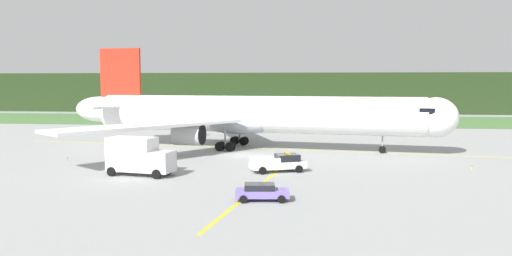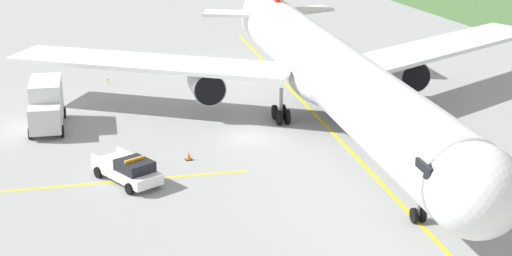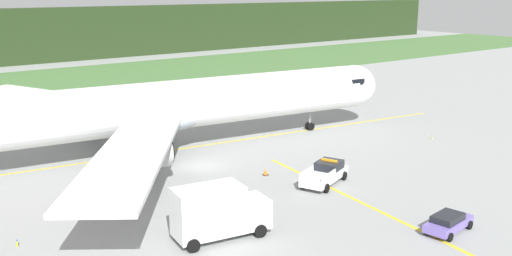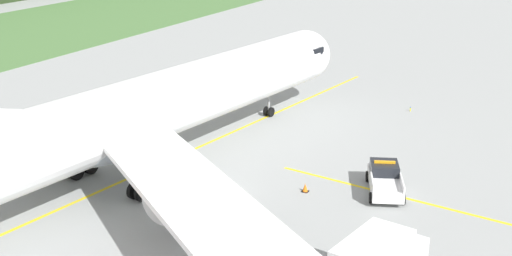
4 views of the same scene
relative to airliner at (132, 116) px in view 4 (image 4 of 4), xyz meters
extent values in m
plane|color=#949796|center=(-0.12, -6.57, -4.57)|extent=(320.00, 320.00, 0.00)
cube|color=yellow|center=(0.86, -0.12, -4.57)|extent=(70.41, 9.99, 0.01)
cube|color=yellow|center=(4.30, -23.95, -4.57)|extent=(4.36, 29.54, 0.01)
cylinder|color=white|center=(0.86, -0.12, 0.13)|extent=(44.66, 11.00, 4.98)
ellipsoid|color=white|center=(23.83, -3.28, 0.13)|extent=(6.11, 5.68, 4.98)
ellipsoid|color=#A6AFB8|center=(-1.34, 0.18, -1.24)|extent=(11.84, 6.71, 2.74)
cube|color=black|center=(22.65, -3.12, 1.01)|extent=(2.43, 4.93, 0.70)
cylinder|color=black|center=(-2.15, 9.24, -1.87)|extent=(0.46, 2.49, 2.50)
cube|color=white|center=(-9.74, -11.94, -0.49)|extent=(18.59, 22.57, 0.35)
cylinder|color=#B5B5B5|center=(-6.37, -8.07, -1.87)|extent=(3.87, 3.17, 2.72)
cylinder|color=black|center=(-4.57, -8.32, -1.87)|extent=(0.46, 2.49, 2.50)
cylinder|color=gray|center=(17.57, -2.42, -3.01)|extent=(0.20, 0.20, 2.21)
cylinder|color=black|center=(17.60, -2.16, -4.12)|extent=(0.92, 0.34, 0.90)
cylinder|color=black|center=(17.53, -2.68, -4.12)|extent=(0.92, 0.34, 0.90)
cylinder|color=gray|center=(-1.89, 3.53, -2.86)|extent=(0.28, 0.28, 2.21)
cylinder|color=black|center=(-1.24, 3.09, -3.97)|extent=(1.23, 0.46, 1.20)
cylinder|color=black|center=(-1.15, 3.78, -3.97)|extent=(1.23, 0.46, 1.20)
cylinder|color=black|center=(-2.63, 3.28, -3.97)|extent=(1.23, 0.46, 1.20)
cylinder|color=black|center=(-2.54, 3.97, -3.97)|extent=(1.23, 0.46, 1.20)
cylinder|color=gray|center=(-2.77, -2.89, -2.86)|extent=(0.28, 0.28, 2.21)
cylinder|color=black|center=(-2.03, -2.64, -3.97)|extent=(1.23, 0.46, 1.20)
cylinder|color=black|center=(-2.13, -3.33, -3.97)|extent=(1.23, 0.46, 1.20)
cylinder|color=black|center=(-3.42, -2.44, -3.97)|extent=(1.23, 0.46, 1.20)
cylinder|color=black|center=(-3.52, -3.14, -3.97)|extent=(1.23, 0.46, 1.20)
cube|color=white|center=(5.31, -17.31, -3.84)|extent=(5.94, 3.98, 0.70)
cube|color=black|center=(6.25, -16.95, -3.14)|extent=(2.77, 2.60, 0.70)
cube|color=white|center=(3.71, -16.87, -3.27)|extent=(2.52, 1.07, 0.45)
cube|color=white|center=(4.44, -18.73, -3.27)|extent=(2.52, 1.07, 0.45)
cube|color=orange|center=(6.25, -16.95, -2.71)|extent=(0.72, 1.43, 0.16)
cylinder|color=black|center=(6.68, -15.63, -4.19)|extent=(0.80, 0.50, 0.76)
cylinder|color=black|center=(7.46, -17.61, -4.19)|extent=(0.80, 0.50, 0.76)
cylinder|color=black|center=(3.16, -17.01, -4.19)|extent=(0.80, 0.50, 0.76)
cylinder|color=black|center=(3.94, -19.00, -4.19)|extent=(0.80, 0.50, 0.76)
cube|color=silver|center=(-5.47, -21.28, -3.12)|extent=(2.28, 2.69, 2.00)
cube|color=black|center=(2.92, -12.34, -4.56)|extent=(0.48, 0.48, 0.03)
cone|color=orange|center=(2.92, -12.34, -4.25)|extent=(0.37, 0.37, 0.58)
cylinder|color=yellow|center=(25.15, -13.95, -4.40)|extent=(0.10, 0.10, 0.35)
sphere|color=blue|center=(25.15, -13.95, -4.17)|extent=(0.12, 0.12, 0.12)
camera|label=1|loc=(9.12, -66.56, 4.44)|focal=34.64mm
camera|label=2|loc=(55.33, -26.94, 16.46)|focal=57.07mm
camera|label=3|loc=(-28.20, -50.84, 11.80)|focal=40.87mm
camera|label=4|loc=(-37.07, -28.79, 14.52)|focal=47.27mm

